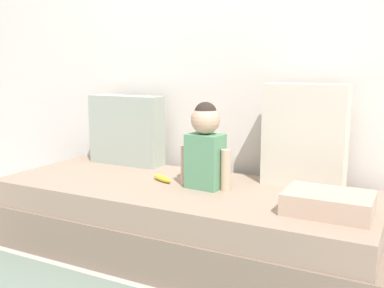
# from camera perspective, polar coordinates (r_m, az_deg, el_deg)

# --- Properties ---
(ground_plane) EXTENTS (12.00, 12.00, 0.00)m
(ground_plane) POSITION_cam_1_polar(r_m,az_deg,el_deg) (2.71, -1.34, -13.71)
(ground_plane) COLOR #B2ADA3
(back_wall) EXTENTS (5.45, 0.10, 2.55)m
(back_wall) POSITION_cam_1_polar(r_m,az_deg,el_deg) (2.99, 3.91, 13.54)
(back_wall) COLOR silver
(back_wall) RESTS_ON ground
(couch) EXTENTS (2.25, 0.87, 0.41)m
(couch) POSITION_cam_1_polar(r_m,az_deg,el_deg) (2.64, -1.35, -9.70)
(couch) COLOR #826C5B
(couch) RESTS_ON ground
(throw_pillow_left) EXTENTS (0.53, 0.16, 0.48)m
(throw_pillow_left) POSITION_cam_1_polar(r_m,az_deg,el_deg) (3.13, -8.40, 1.78)
(throw_pillow_left) COLOR #99A393
(throw_pillow_left) RESTS_ON couch
(throw_pillow_right) EXTENTS (0.46, 0.16, 0.58)m
(throw_pillow_right) POSITION_cam_1_polar(r_m,az_deg,el_deg) (2.60, 14.27, 1.08)
(throw_pillow_right) COLOR beige
(throw_pillow_right) RESTS_ON couch
(toddler) EXTENTS (0.31, 0.16, 0.49)m
(toddler) POSITION_cam_1_polar(r_m,az_deg,el_deg) (2.48, 1.72, -0.16)
(toddler) COLOR #568E66
(toddler) RESTS_ON couch
(banana) EXTENTS (0.17, 0.11, 0.04)m
(banana) POSITION_cam_1_polar(r_m,az_deg,el_deg) (2.66, -3.81, -4.40)
(banana) COLOR yellow
(banana) RESTS_ON couch
(folded_blanket) EXTENTS (0.40, 0.28, 0.10)m
(folded_blanket) POSITION_cam_1_polar(r_m,az_deg,el_deg) (2.19, 17.10, -7.25)
(folded_blanket) COLOR tan
(folded_blanket) RESTS_ON couch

